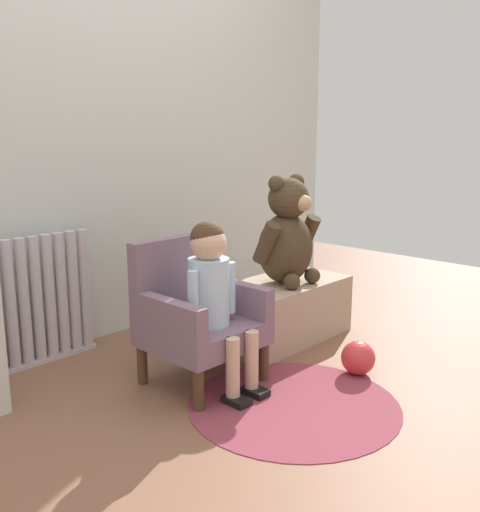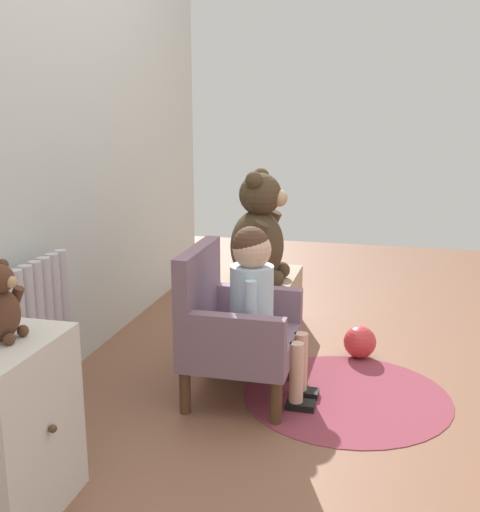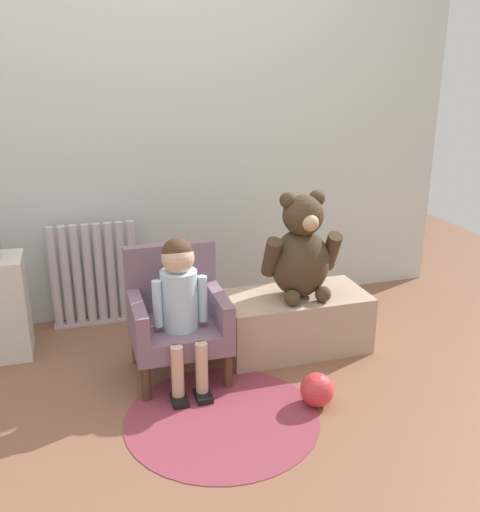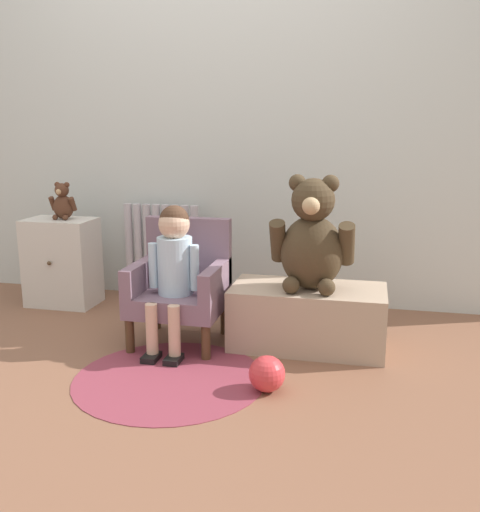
{
  "view_description": "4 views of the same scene",
  "coord_description": "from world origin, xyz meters",
  "px_view_note": "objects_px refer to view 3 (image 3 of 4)",
  "views": [
    {
      "loc": [
        -1.53,
        -1.3,
        1.05
      ],
      "look_at": [
        0.26,
        0.41,
        0.52
      ],
      "focal_mm": 40.0,
      "sensor_mm": 36.0,
      "label": 1
    },
    {
      "loc": [
        -2.31,
        -0.17,
        1.17
      ],
      "look_at": [
        0.27,
        0.46,
        0.53
      ],
      "focal_mm": 45.0,
      "sensor_mm": 36.0,
      "label": 2
    },
    {
      "loc": [
        -0.41,
        -2.04,
        1.45
      ],
      "look_at": [
        0.35,
        0.49,
        0.54
      ],
      "focal_mm": 40.0,
      "sensor_mm": 36.0,
      "label": 3
    },
    {
      "loc": [
        0.92,
        -2.19,
        1.07
      ],
      "look_at": [
        0.33,
        0.4,
        0.46
      ],
      "focal_mm": 40.0,
      "sensor_mm": 36.0,
      "label": 4
    }
  ],
  "objects_px": {
    "child_armchair": "(177,315)",
    "large_teddy_bear": "(301,252)",
    "radiator": "(95,275)",
    "floor_rug": "(222,418)",
    "low_bench": "(295,321)",
    "child_figure": "(180,292)",
    "toy_ball": "(317,390)"
  },
  "relations": [
    {
      "from": "low_bench",
      "to": "floor_rug",
      "type": "height_order",
      "value": "low_bench"
    },
    {
      "from": "child_armchair",
      "to": "toy_ball",
      "type": "bearing_deg",
      "value": -42.55
    },
    {
      "from": "child_armchair",
      "to": "child_figure",
      "type": "relative_size",
      "value": 0.87
    },
    {
      "from": "radiator",
      "to": "floor_rug",
      "type": "height_order",
      "value": "radiator"
    },
    {
      "from": "child_figure",
      "to": "large_teddy_bear",
      "type": "bearing_deg",
      "value": 11.87
    },
    {
      "from": "low_bench",
      "to": "child_figure",
      "type": "bearing_deg",
      "value": -165.97
    },
    {
      "from": "child_figure",
      "to": "large_teddy_bear",
      "type": "xyz_separation_m",
      "value": [
        0.65,
        0.14,
        0.09
      ]
    },
    {
      "from": "radiator",
      "to": "child_figure",
      "type": "height_order",
      "value": "child_figure"
    },
    {
      "from": "floor_rug",
      "to": "toy_ball",
      "type": "relative_size",
      "value": 5.52
    },
    {
      "from": "low_bench",
      "to": "large_teddy_bear",
      "type": "relative_size",
      "value": 1.36
    },
    {
      "from": "radiator",
      "to": "floor_rug",
      "type": "bearing_deg",
      "value": -68.32
    },
    {
      "from": "low_bench",
      "to": "toy_ball",
      "type": "distance_m",
      "value": 0.55
    },
    {
      "from": "child_armchair",
      "to": "floor_rug",
      "type": "distance_m",
      "value": 0.55
    },
    {
      "from": "child_armchair",
      "to": "large_teddy_bear",
      "type": "height_order",
      "value": "large_teddy_bear"
    },
    {
      "from": "radiator",
      "to": "large_teddy_bear",
      "type": "xyz_separation_m",
      "value": [
        1.0,
        -0.63,
        0.25
      ]
    },
    {
      "from": "floor_rug",
      "to": "radiator",
      "type": "bearing_deg",
      "value": 111.68
    },
    {
      "from": "low_bench",
      "to": "toy_ball",
      "type": "relative_size",
      "value": 4.94
    },
    {
      "from": "child_armchair",
      "to": "low_bench",
      "type": "xyz_separation_m",
      "value": [
        0.63,
        0.05,
        -0.14
      ]
    },
    {
      "from": "child_armchair",
      "to": "large_teddy_bear",
      "type": "relative_size",
      "value": 1.11
    },
    {
      "from": "radiator",
      "to": "large_teddy_bear",
      "type": "height_order",
      "value": "large_teddy_bear"
    },
    {
      "from": "radiator",
      "to": "large_teddy_bear",
      "type": "distance_m",
      "value": 1.2
    },
    {
      "from": "large_teddy_bear",
      "to": "radiator",
      "type": "bearing_deg",
      "value": 147.72
    },
    {
      "from": "child_figure",
      "to": "floor_rug",
      "type": "relative_size",
      "value": 0.84
    },
    {
      "from": "child_armchair",
      "to": "large_teddy_bear",
      "type": "bearing_deg",
      "value": 2.51
    },
    {
      "from": "low_bench",
      "to": "floor_rug",
      "type": "distance_m",
      "value": 0.76
    },
    {
      "from": "child_figure",
      "to": "large_teddy_bear",
      "type": "relative_size",
      "value": 1.28
    },
    {
      "from": "child_armchair",
      "to": "child_figure",
      "type": "distance_m",
      "value": 0.19
    },
    {
      "from": "radiator",
      "to": "toy_ball",
      "type": "xyz_separation_m",
      "value": [
        0.87,
        -1.14,
        -0.22
      ]
    },
    {
      "from": "child_armchair",
      "to": "floor_rug",
      "type": "relative_size",
      "value": 0.73
    },
    {
      "from": "child_figure",
      "to": "large_teddy_bear",
      "type": "distance_m",
      "value": 0.67
    },
    {
      "from": "child_figure",
      "to": "low_bench",
      "type": "height_order",
      "value": "child_figure"
    },
    {
      "from": "radiator",
      "to": "toy_ball",
      "type": "bearing_deg",
      "value": -52.51
    }
  ]
}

